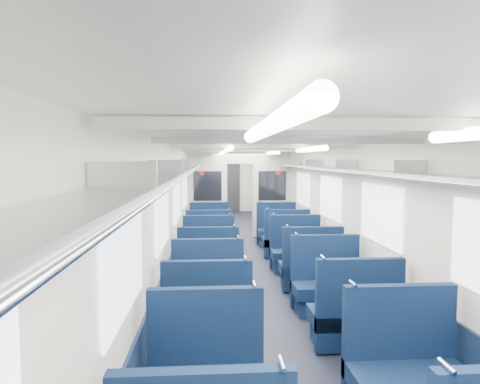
{
  "coord_description": "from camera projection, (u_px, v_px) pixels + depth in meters",
  "views": [
    {
      "loc": [
        -0.78,
        -8.16,
        2.13
      ],
      "look_at": [
        -0.0,
        3.25,
        1.23
      ],
      "focal_mm": 31.8,
      "sensor_mm": 36.0,
      "label": 1
    }
  ],
  "objects": [
    {
      "name": "floor",
      "position": [
        251.0,
        268.0,
        8.34
      ],
      "size": [
        2.8,
        18.0,
        0.01
      ],
      "primitive_type": "cube",
      "color": "black",
      "rests_on": "ground"
    },
    {
      "name": "wall_far",
      "position": [
        230.0,
        182.0,
        17.2
      ],
      "size": [
        2.8,
        0.02,
        2.35
      ],
      "primitive_type": "cube",
      "color": "#BDB8A8",
      "rests_on": "floor"
    },
    {
      "name": "windows",
      "position": [
        254.0,
        198.0,
        7.77
      ],
      "size": [
        2.78,
        15.6,
        0.75
      ],
      "color": "white",
      "rests_on": "wall_left"
    },
    {
      "name": "seat_17",
      "position": [
        286.0,
        242.0,
        9.2
      ],
      "size": [
        0.97,
        0.54,
        1.09
      ],
      "color": "#0D2040",
      "rests_on": "floor"
    },
    {
      "name": "seat_16",
      "position": [
        209.0,
        243.0,
        9.12
      ],
      "size": [
        0.97,
        0.54,
        1.09
      ],
      "color": "#0D2040",
      "rests_on": "floor"
    },
    {
      "name": "seat_12",
      "position": [
        208.0,
        270.0,
        6.89
      ],
      "size": [
        0.97,
        0.54,
        1.09
      ],
      "color": "#0D2040",
      "rests_on": "floor"
    },
    {
      "name": "dado_left",
      "position": [
        180.0,
        251.0,
        8.22
      ],
      "size": [
        0.03,
        17.9,
        0.7
      ],
      "primitive_type": "cube",
      "color": "#101D35",
      "rests_on": "floor"
    },
    {
      "name": "ceiling",
      "position": [
        252.0,
        147.0,
        8.15
      ],
      "size": [
        2.8,
        18.0,
        0.01
      ],
      "primitive_type": "cube",
      "color": "silver",
      "rests_on": "wall_left"
    },
    {
      "name": "seat_13",
      "position": [
        311.0,
        269.0,
        6.91
      ],
      "size": [
        0.97,
        0.54,
        1.09
      ],
      "color": "#0D2040",
      "rests_on": "floor"
    },
    {
      "name": "seat_18",
      "position": [
        209.0,
        232.0,
        10.43
      ],
      "size": [
        0.97,
        0.54,
        1.09
      ],
      "color": "#0D2040",
      "rests_on": "floor"
    },
    {
      "name": "bulkhead",
      "position": [
        240.0,
        192.0,
        11.53
      ],
      "size": [
        2.8,
        0.1,
        2.35
      ],
      "color": "beige",
      "rests_on": "floor"
    },
    {
      "name": "seat_7",
      "position": [
        405.0,
        374.0,
        3.55
      ],
      "size": [
        0.97,
        0.54,
        1.09
      ],
      "color": "#0D2040",
      "rests_on": "floor"
    },
    {
      "name": "dado_right",
      "position": [
        321.0,
        249.0,
        8.4
      ],
      "size": [
        0.03,
        17.9,
        0.7
      ],
      "primitive_type": "cube",
      "color": "#101D35",
      "rests_on": "floor"
    },
    {
      "name": "seat_8",
      "position": [
        207.0,
        322.0,
        4.69
      ],
      "size": [
        0.97,
        0.54,
        1.09
      ],
      "color": "#0D2040",
      "rests_on": "floor"
    },
    {
      "name": "luggage_rack_right",
      "position": [
        313.0,
        167.0,
        8.26
      ],
      "size": [
        0.36,
        17.4,
        0.18
      ],
      "color": "#B2B5BA",
      "rests_on": "wall_right"
    },
    {
      "name": "luggage_rack_left",
      "position": [
        188.0,
        167.0,
        8.1
      ],
      "size": [
        0.36,
        17.4,
        0.18
      ],
      "color": "#B2B5BA",
      "rests_on": "wall_left"
    },
    {
      "name": "wall_right",
      "position": [
        322.0,
        208.0,
        8.34
      ],
      "size": [
        0.02,
        18.0,
        2.35
      ],
      "primitive_type": "cube",
      "color": "#BDB8A8",
      "rests_on": "floor"
    },
    {
      "name": "wall_left",
      "position": [
        179.0,
        209.0,
        8.15
      ],
      "size": [
        0.02,
        18.0,
        2.35
      ],
      "primitive_type": "cube",
      "color": "#BDB8A8",
      "rests_on": "floor"
    },
    {
      "name": "seat_6",
      "position": [
        206.0,
        379.0,
        3.47
      ],
      "size": [
        0.97,
        0.54,
        1.09
      ],
      "color": "#0D2040",
      "rests_on": "floor"
    },
    {
      "name": "seat_11",
      "position": [
        327.0,
        288.0,
        5.93
      ],
      "size": [
        0.97,
        0.54,
        1.09
      ],
      "color": "#0D2040",
      "rests_on": "floor"
    },
    {
      "name": "seat_19",
      "position": [
        277.0,
        232.0,
        10.44
      ],
      "size": [
        0.97,
        0.54,
        1.09
      ],
      "color": "#0D2040",
      "rests_on": "floor"
    },
    {
      "name": "end_door",
      "position": [
        231.0,
        187.0,
        17.15
      ],
      "size": [
        0.75,
        0.06,
        2.0
      ],
      "primitive_type": "cube",
      "color": "black",
      "rests_on": "floor"
    },
    {
      "name": "seat_14",
      "position": [
        209.0,
        254.0,
        8.01
      ],
      "size": [
        0.97,
        0.54,
        1.09
      ],
      "color": "#0D2040",
      "rests_on": "floor"
    },
    {
      "name": "seat_15",
      "position": [
        296.0,
        253.0,
        8.07
      ],
      "size": [
        0.97,
        0.54,
        1.09
      ],
      "color": "#0D2040",
      "rests_on": "floor"
    },
    {
      "name": "seat_9",
      "position": [
        355.0,
        319.0,
        4.78
      ],
      "size": [
        0.97,
        0.54,
        1.09
      ],
      "color": "#0D2040",
      "rests_on": "floor"
    },
    {
      "name": "seat_10",
      "position": [
        208.0,
        294.0,
        5.64
      ],
      "size": [
        0.97,
        0.54,
        1.09
      ],
      "color": "#0D2040",
      "rests_on": "floor"
    },
    {
      "name": "ceiling_fittings",
      "position": [
        253.0,
        150.0,
        7.9
      ],
      "size": [
        2.7,
        16.06,
        0.11
      ],
      "color": "beige",
      "rests_on": "ceiling"
    }
  ]
}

